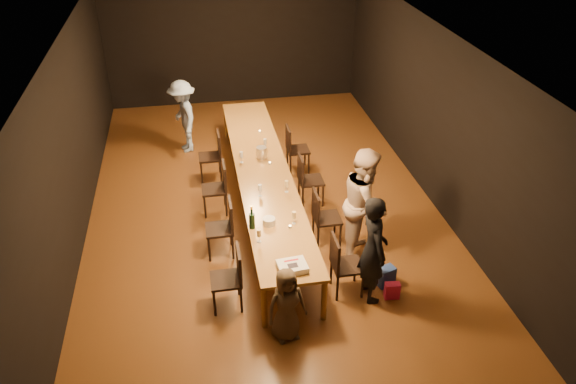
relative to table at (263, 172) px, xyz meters
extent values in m
plane|color=#421E10|center=(0.00, 0.00, -0.70)|extent=(10.00, 10.00, 0.00)
cube|color=black|center=(0.00, 5.00, 0.80)|extent=(6.00, 0.04, 3.00)
cube|color=black|center=(0.00, -5.00, 0.80)|extent=(6.00, 0.04, 3.00)
cube|color=black|center=(-3.00, 0.00, 0.80)|extent=(0.04, 10.00, 3.00)
cube|color=black|center=(3.00, 0.00, 0.80)|extent=(0.04, 10.00, 3.00)
cube|color=silver|center=(0.00, 0.00, 2.30)|extent=(6.00, 10.00, 0.04)
cube|color=olive|center=(0.00, 0.00, 0.02)|extent=(0.90, 6.00, 0.05)
cylinder|color=olive|center=(-0.40, -2.90, -0.35)|extent=(0.08, 0.08, 0.70)
cylinder|color=olive|center=(0.40, -2.90, -0.35)|extent=(0.08, 0.08, 0.70)
cylinder|color=olive|center=(-0.40, 2.90, -0.35)|extent=(0.08, 0.08, 0.70)
cylinder|color=olive|center=(0.40, 2.90, -0.35)|extent=(0.08, 0.08, 0.70)
imported|color=black|center=(1.15, -2.55, 0.11)|extent=(0.41, 0.61, 1.62)
imported|color=beige|center=(1.34, -1.53, 0.19)|extent=(0.93, 1.05, 1.79)
imported|color=#87A3D1|center=(-1.29, 2.48, 0.06)|extent=(0.77, 1.08, 1.52)
imported|color=#473827|center=(-0.14, -3.11, -0.17)|extent=(0.59, 0.45, 1.07)
cube|color=#D31F5A|center=(1.45, -2.66, -0.58)|extent=(0.22, 0.14, 0.25)
cube|color=#294BB4|center=(1.45, -2.38, -0.55)|extent=(0.28, 0.23, 0.30)
cube|color=white|center=(0.01, -2.70, 0.09)|extent=(0.40, 0.33, 0.09)
cube|color=black|center=(0.01, -2.73, 0.14)|extent=(0.14, 0.11, 0.00)
cube|color=red|center=(0.01, -2.62, 0.14)|extent=(0.19, 0.05, 0.00)
cylinder|color=silver|center=(-0.14, -1.63, 0.10)|extent=(0.19, 0.19, 0.10)
cylinder|color=#BBBBC0|center=(0.04, 0.45, 0.15)|extent=(0.23, 0.23, 0.20)
cylinder|color=#B2B7B2|center=(0.15, -1.77, 0.06)|extent=(0.05, 0.05, 0.03)
cylinder|color=#B2B7B2|center=(0.15, 0.19, 0.06)|extent=(0.05, 0.05, 0.03)
cylinder|color=#B2B7B2|center=(0.15, 1.48, 0.06)|extent=(0.05, 0.05, 0.03)
camera|label=1|loc=(-1.06, -8.30, 4.73)|focal=35.00mm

